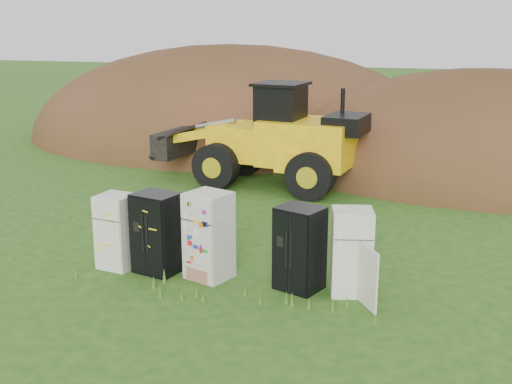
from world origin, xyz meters
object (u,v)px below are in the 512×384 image
Objects in this scene: fridge_leftmost at (117,231)px; fridge_open_door at (351,252)px; fridge_sticker at (209,236)px; wheel_loader at (257,134)px; fridge_black_right at (300,248)px; fridge_black_side at (157,233)px.

fridge_leftmost is 0.95× the size of fridge_open_door.
wheel_loader reaches higher than fridge_sticker.
fridge_black_right reaches higher than fridge_leftmost.
wheel_loader is (-0.09, 7.59, 0.77)m from fridge_black_side.
fridge_leftmost is 0.89× the size of fridge_sticker.
wheel_loader reaches higher than fridge_leftmost.
fridge_open_door is (3.95, 0.03, -0.01)m from fridge_black_side.
fridge_sticker reaches higher than fridge_black_side.
fridge_sticker is at bearing -72.82° from wheel_loader.
wheel_loader is (-4.04, 7.56, 0.78)m from fridge_open_door.
wheel_loader is at bearing 92.60° from fridge_leftmost.
fridge_leftmost is 2.03m from fridge_sticker.
fridge_open_door is 8.60m from wheel_loader.
fridge_sticker is 1.08× the size of fridge_black_right.
fridge_leftmost is 7.68m from wheel_loader.
fridge_black_side is at bearing -81.24° from wheel_loader.
fridge_open_door reaches higher than fridge_leftmost.
fridge_black_side is at bearing -159.68° from fridge_black_right.
fridge_sticker reaches higher than fridge_black_right.
wheel_loader is at bearing 105.06° from fridge_black_side.
fridge_sticker is (1.13, -0.00, 0.05)m from fridge_black_side.
fridge_black_right is 0.25× the size of wheel_loader.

